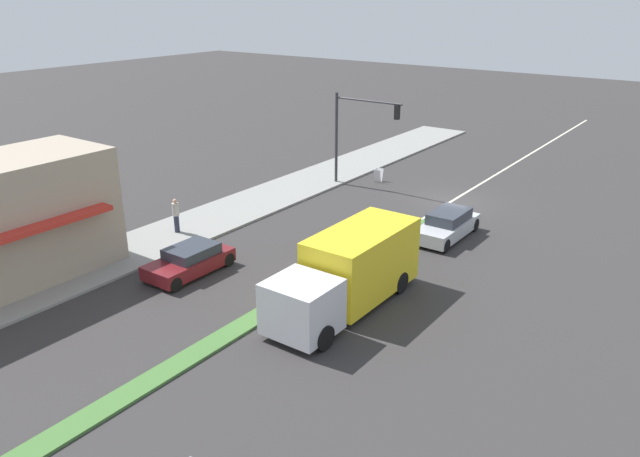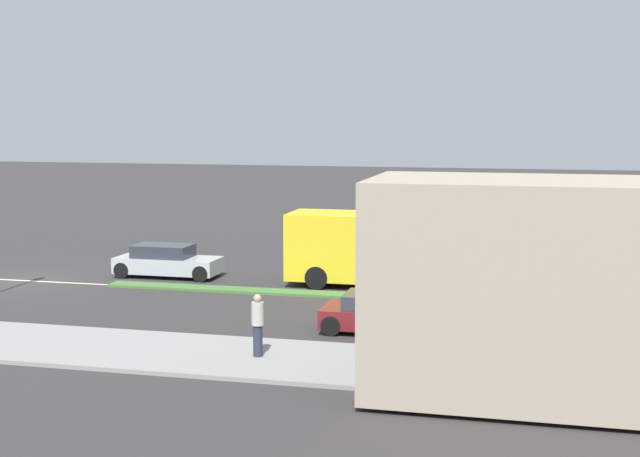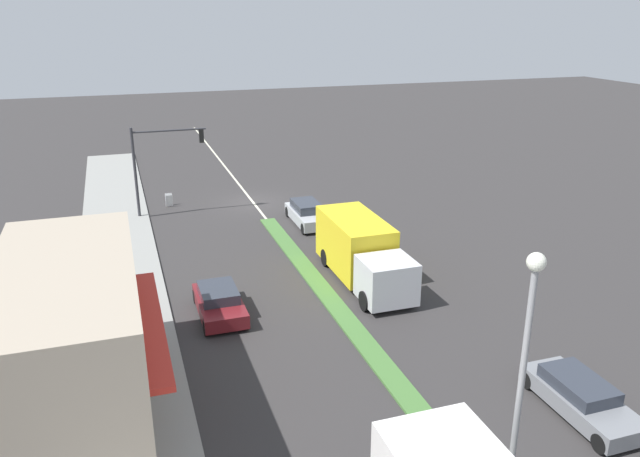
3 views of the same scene
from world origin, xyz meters
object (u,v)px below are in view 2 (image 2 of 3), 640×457
object	(u,v)px
sedan_silver	(167,261)
pedestrian	(258,324)
delivery_truck	(377,250)
sedan_maroon	(384,314)

from	to	relation	value
sedan_silver	pedestrian	bearing A→B (deg)	34.00
pedestrian	sedan_silver	bearing A→B (deg)	-146.00
delivery_truck	sedan_maroon	distance (m)	7.42
pedestrian	sedan_maroon	distance (m)	4.91
pedestrian	sedan_silver	xyz separation A→B (m)	(-11.18, -7.54, -0.39)
delivery_truck	sedan_maroon	xyz separation A→B (m)	(7.20, 1.54, -0.88)
delivery_truck	sedan_maroon	world-z (taller)	delivery_truck
pedestrian	delivery_truck	bearing A→B (deg)	173.40
pedestrian	sedan_maroon	xyz separation A→B (m)	(-3.98, 2.83, -0.45)
delivery_truck	sedan_maroon	bearing A→B (deg)	12.07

